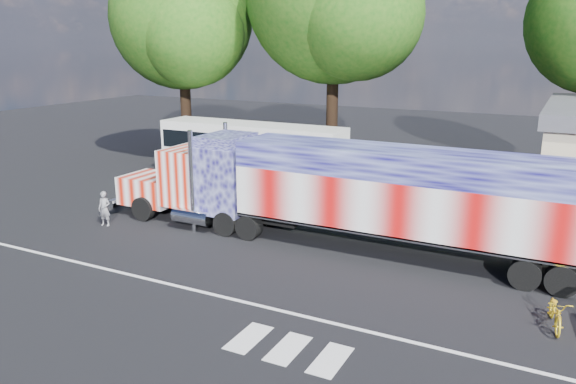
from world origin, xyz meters
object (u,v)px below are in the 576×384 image
at_px(coach_bus, 251,151).
at_px(tree_nw_a, 183,19).
at_px(woman, 104,209).
at_px(bicycle, 556,312).
at_px(semi_truck, 344,191).

distance_m(coach_bus, tree_nw_a, 10.56).
height_order(coach_bus, woman, coach_bus).
bearing_deg(bicycle, coach_bus, 135.62).
bearing_deg(bicycle, tree_nw_a, 138.36).
bearing_deg(coach_bus, bicycle, -34.32).
xyz_separation_m(coach_bus, bicycle, (16.60, -11.33, -1.22)).
height_order(semi_truck, tree_nw_a, tree_nw_a).
distance_m(coach_bus, woman, 10.45).
distance_m(bicycle, tree_nw_a, 28.78).
bearing_deg(tree_nw_a, woman, -67.74).
height_order(woman, bicycle, woman).
height_order(bicycle, tree_nw_a, tree_nw_a).
height_order(coach_bus, bicycle, coach_bus).
bearing_deg(bicycle, semi_truck, 146.14).
bearing_deg(woman, tree_nw_a, 100.75).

